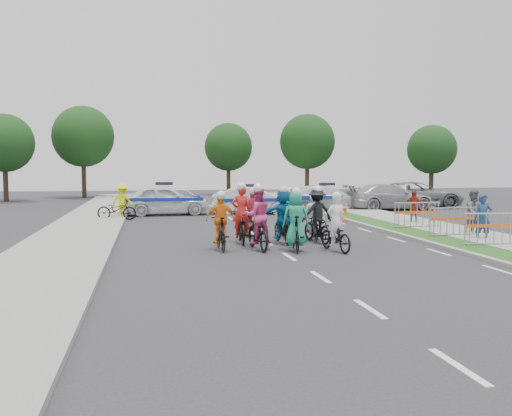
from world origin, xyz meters
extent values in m
plane|color=#28282B|center=(0.00, 0.00, 0.00)|extent=(90.00, 90.00, 0.00)
cube|color=gray|center=(5.10, 5.00, 0.06)|extent=(0.20, 60.00, 0.12)
cube|color=#1E4E19|center=(5.80, 5.00, 0.06)|extent=(1.20, 60.00, 0.11)
cube|color=gray|center=(7.60, 5.00, 0.07)|extent=(2.40, 60.00, 0.13)
cube|color=gray|center=(-6.50, 5.00, 0.07)|extent=(3.00, 60.00, 0.13)
imported|color=black|center=(1.63, 0.79, 0.47)|extent=(0.91, 1.85, 0.93)
imported|color=white|center=(1.63, 0.74, 0.96)|extent=(0.62, 0.46, 1.55)
sphere|color=white|center=(1.63, 0.69, 1.68)|extent=(0.27, 0.27, 0.27)
imported|color=black|center=(0.45, 1.04, 0.55)|extent=(0.79, 1.90, 1.11)
imported|color=#1B996F|center=(0.45, 0.99, 1.01)|extent=(0.88, 0.64, 1.66)
sphere|color=white|center=(0.45, 0.94, 1.80)|extent=(0.29, 0.29, 0.29)
imported|color=black|center=(-0.62, 1.57, 0.53)|extent=(0.88, 2.06, 1.06)
imported|color=#D43B80|center=(-0.62, 1.52, 1.06)|extent=(0.91, 0.74, 1.76)
sphere|color=white|center=(-0.62, 1.47, 1.90)|extent=(0.30, 0.30, 0.30)
imported|color=black|center=(-1.74, 1.66, 0.52)|extent=(0.52, 1.75, 1.05)
imported|color=orange|center=(-1.74, 1.61, 0.97)|extent=(0.93, 0.40, 1.57)
sphere|color=white|center=(-1.74, 1.56, 1.70)|extent=(0.27, 0.27, 0.27)
imported|color=black|center=(1.64, 2.80, 0.50)|extent=(0.95, 1.97, 0.99)
imported|color=black|center=(1.64, 2.75, 1.01)|extent=(1.15, 0.78, 1.65)
sphere|color=white|center=(1.64, 2.70, 1.78)|extent=(0.29, 0.29, 0.29)
imported|color=black|center=(0.46, 2.76, 0.55)|extent=(0.64, 1.86, 1.10)
imported|color=#166EA5|center=(0.46, 2.71, 1.00)|extent=(1.56, 0.59, 1.65)
sphere|color=white|center=(0.46, 2.66, 1.78)|extent=(0.29, 0.29, 0.29)
imported|color=black|center=(-0.87, 3.17, 0.53)|extent=(0.85, 2.05, 1.05)
imported|color=red|center=(-0.87, 3.12, 1.05)|extent=(0.67, 0.47, 1.75)
sphere|color=white|center=(-0.87, 3.07, 1.89)|extent=(0.30, 0.30, 0.30)
imported|color=black|center=(1.80, 3.58, 0.50)|extent=(0.70, 1.72, 1.01)
imported|color=white|center=(1.80, 3.53, 0.93)|extent=(0.80, 0.58, 1.51)
sphere|color=white|center=(1.80, 3.48, 1.63)|extent=(0.26, 0.26, 0.26)
imported|color=black|center=(0.89, 4.07, 0.47)|extent=(0.67, 1.80, 0.94)
imported|color=#1B976B|center=(0.89, 4.02, 0.96)|extent=(0.78, 0.61, 1.56)
sphere|color=white|center=(0.89, 3.97, 1.69)|extent=(0.27, 0.27, 0.27)
imported|color=black|center=(-0.26, 4.30, 0.52)|extent=(0.71, 1.78, 1.04)
imported|color=#D93C64|center=(-0.26, 4.25, 0.96)|extent=(0.96, 0.50, 1.56)
sphere|color=white|center=(-0.26, 4.20, 1.69)|extent=(0.27, 0.27, 0.27)
imported|color=white|center=(-3.11, 14.56, 0.79)|extent=(4.73, 2.18, 1.57)
imported|color=white|center=(1.60, 14.44, 0.72)|extent=(4.57, 2.22, 1.44)
imported|color=white|center=(6.27, 16.14, 0.72)|extent=(5.16, 2.60, 1.44)
imported|color=#A3A3A7|center=(9.90, 15.56, 0.76)|extent=(5.34, 2.41, 1.52)
imported|color=gray|center=(12.23, 16.88, 0.79)|extent=(5.89, 3.03, 1.59)
imported|color=navy|center=(7.28, 1.96, 0.81)|extent=(0.69, 0.57, 1.62)
imported|color=#5B5B60|center=(7.98, 3.64, 0.85)|extent=(0.95, 0.81, 1.71)
imported|color=maroon|center=(7.51, 7.61, 0.76)|extent=(0.96, 0.78, 1.52)
imported|color=#FEFF0D|center=(-5.17, 13.03, 0.85)|extent=(1.23, 0.91, 1.71)
cube|color=#F24C0C|center=(4.78, 9.39, 0.01)|extent=(0.40, 0.40, 0.03)
cone|color=#F24C0C|center=(4.78, 9.39, 0.35)|extent=(0.36, 0.36, 0.70)
cylinder|color=silver|center=(4.78, 9.39, 0.45)|extent=(0.29, 0.29, 0.08)
cube|color=#F24C0C|center=(5.94, 12.10, 0.01)|extent=(0.40, 0.40, 0.03)
cone|color=#F24C0C|center=(5.94, 12.10, 0.35)|extent=(0.36, 0.36, 0.70)
cylinder|color=silver|center=(5.94, 12.10, 0.45)|extent=(0.29, 0.29, 0.08)
imported|color=black|center=(-5.41, 12.34, 0.50)|extent=(2.00, 1.13, 1.00)
cylinder|color=#382619|center=(-14.00, 28.00, 1.50)|extent=(0.36, 0.36, 3.00)
sphere|color=#123B16|center=(-14.00, 28.00, 4.20)|extent=(4.20, 4.20, 4.20)
cylinder|color=#382619|center=(9.00, 30.00, 1.62)|extent=(0.36, 0.36, 3.25)
sphere|color=#123B16|center=(9.00, 30.00, 4.55)|extent=(4.55, 4.55, 4.55)
cylinder|color=#382619|center=(18.00, 26.00, 1.38)|extent=(0.36, 0.36, 2.75)
sphere|color=#123B16|center=(18.00, 26.00, 3.85)|extent=(3.85, 3.85, 3.85)
cylinder|color=#382619|center=(-9.00, 32.00, 1.75)|extent=(0.36, 0.36, 3.50)
sphere|color=#123B16|center=(-9.00, 32.00, 4.90)|extent=(4.90, 4.90, 4.90)
cylinder|color=#382619|center=(3.00, 34.00, 1.50)|extent=(0.36, 0.36, 3.00)
sphere|color=#123B16|center=(3.00, 34.00, 4.20)|extent=(4.20, 4.20, 4.20)
camera|label=1|loc=(-3.89, -15.56, 2.59)|focal=40.00mm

